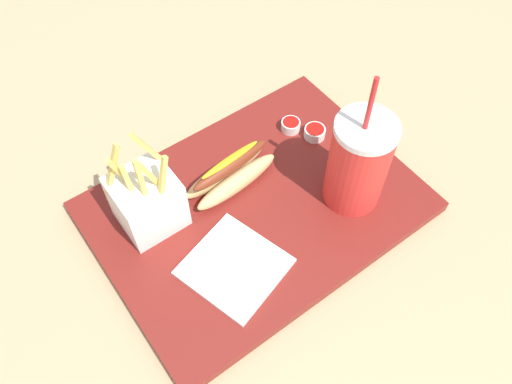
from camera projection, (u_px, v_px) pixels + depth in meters
name	position (u px, v px, depth m)	size (l,w,h in m)	color
ground_plane	(256.00, 214.00, 0.82)	(2.40, 2.40, 0.02)	tan
food_tray	(256.00, 207.00, 0.81)	(0.48, 0.35, 0.02)	maroon
soda_cup	(358.00, 163.00, 0.74)	(0.09, 0.09, 0.24)	red
fries_basket	(147.00, 201.00, 0.74)	(0.10, 0.08, 0.16)	white
hot_dog_1	(231.00, 173.00, 0.80)	(0.16, 0.07, 0.06)	#DBB775
ketchup_cup_1	(291.00, 125.00, 0.88)	(0.03, 0.03, 0.02)	white
ketchup_cup_2	(315.00, 132.00, 0.87)	(0.04, 0.04, 0.02)	white
napkin_stack	(234.00, 267.00, 0.73)	(0.12, 0.13, 0.01)	white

